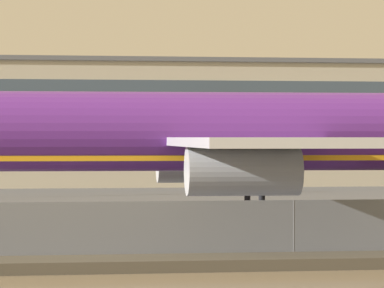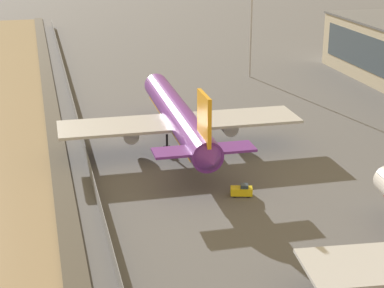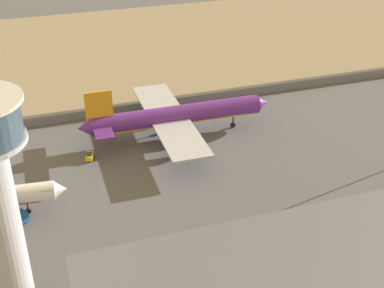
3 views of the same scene
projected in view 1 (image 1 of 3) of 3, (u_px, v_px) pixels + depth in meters
name	position (u px, v px, depth m)	size (l,w,h in m)	color
ground_plane	(234.00, 228.00, 68.35)	(500.00, 500.00, 0.00)	#565659
shoreline_seawall	(317.00, 261.00, 48.04)	(320.00, 3.00, 0.50)	#474238
perimeter_fence	(294.00, 228.00, 52.49)	(280.00, 0.10, 2.61)	slate
cargo_jet_purple	(216.00, 135.00, 68.70)	(49.31, 41.87, 14.93)	#602889
terminal_building	(19.00, 123.00, 130.38)	(90.80, 20.02, 14.40)	#BCB299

